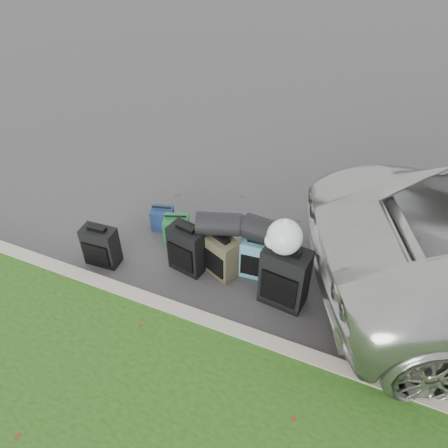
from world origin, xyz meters
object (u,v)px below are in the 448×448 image
at_px(suitcase_large_black_left, 187,249).
at_px(tote_navy, 163,218).
at_px(suitcase_olive, 222,256).
at_px(tote_green, 177,229).
at_px(suitcase_large_black_right, 285,277).
at_px(suitcase_small_black, 101,246).
at_px(suitcase_teal, 256,258).

relative_size(suitcase_large_black_left, tote_navy, 2.03).
xyz_separation_m(suitcase_olive, tote_green, (-0.84, 0.34, -0.10)).
height_order(suitcase_olive, suitcase_large_black_right, suitcase_large_black_right).
distance_m(suitcase_large_black_left, suitcase_large_black_right, 1.32).
relative_size(suitcase_small_black, tote_green, 1.45).
bearing_deg(suitcase_teal, suitcase_large_black_left, -169.80).
xyz_separation_m(suitcase_small_black, tote_green, (0.70, 0.79, -0.09)).
height_order(suitcase_small_black, tote_navy, suitcase_small_black).
xyz_separation_m(suitcase_large_black_right, tote_navy, (-2.04, 0.64, -0.24)).
distance_m(suitcase_large_black_right, tote_navy, 2.15).
distance_m(suitcase_small_black, suitcase_large_black_left, 1.16).
relative_size(suitcase_large_black_left, suitcase_large_black_right, 0.82).
height_order(suitcase_small_black, suitcase_large_black_right, suitcase_large_black_right).
xyz_separation_m(suitcase_small_black, suitcase_teal, (1.95, 0.60, 0.00)).
bearing_deg(suitcase_olive, suitcase_teal, 43.76).
distance_m(suitcase_large_black_left, suitcase_teal, 0.89).
relative_size(suitcase_olive, suitcase_large_black_right, 0.71).
distance_m(suitcase_large_black_right, tote_green, 1.80).
distance_m(suitcase_small_black, suitcase_large_black_right, 2.44).
bearing_deg(tote_navy, suitcase_olive, -39.93).
distance_m(suitcase_large_black_left, tote_navy, 0.95).
height_order(suitcase_large_black_right, tote_navy, suitcase_large_black_right).
relative_size(suitcase_small_black, suitcase_large_black_left, 0.84).
height_order(suitcase_large_black_left, tote_green, suitcase_large_black_left).
height_order(suitcase_teal, tote_navy, suitcase_teal).
relative_size(suitcase_large_black_right, tote_green, 2.11).
relative_size(suitcase_large_black_left, tote_green, 1.73).
relative_size(suitcase_teal, tote_green, 1.46).
height_order(tote_green, tote_navy, tote_green).
bearing_deg(tote_green, tote_navy, 132.07).
height_order(suitcase_small_black, tote_green, suitcase_small_black).
bearing_deg(suitcase_small_black, suitcase_olive, 11.81).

